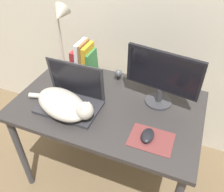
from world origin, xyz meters
The scene contains 9 objects.
desk centered at (0.00, 0.35, 0.64)m, with size 1.13×0.71×0.72m.
laptop centered at (-0.20, 0.26, 0.77)m, with size 0.36×0.24×0.26m.
cat centered at (-0.20, 0.19, 0.78)m, with size 0.48×0.32×0.14m.
external_monitor centered at (0.28, 0.48, 0.91)m, with size 0.44×0.16×0.34m.
mousepad centered at (0.32, 0.17, 0.72)m, with size 0.23×0.17×0.00m.
computer_mouse centered at (0.30, 0.18, 0.74)m, with size 0.07×0.10×0.03m.
book_row centered at (-0.27, 0.59, 0.83)m, with size 0.15×0.15×0.26m.
desk_lamp centered at (-0.42, 0.58, 1.05)m, with size 0.17×0.17×0.50m.
webcam centered at (-0.03, 0.62, 0.77)m, with size 0.05×0.05×0.08m.
Camera 1 is at (0.43, -0.66, 1.67)m, focal length 38.00 mm.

